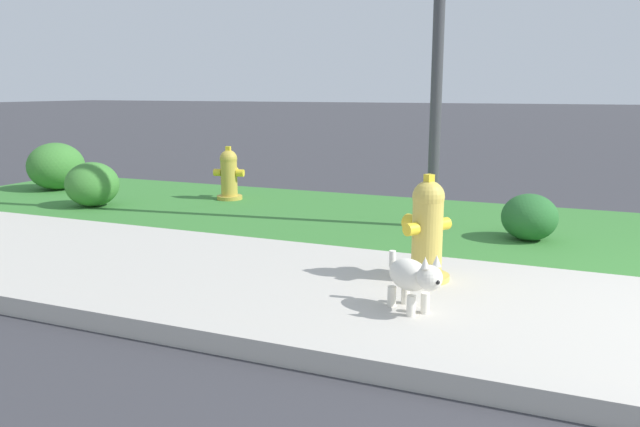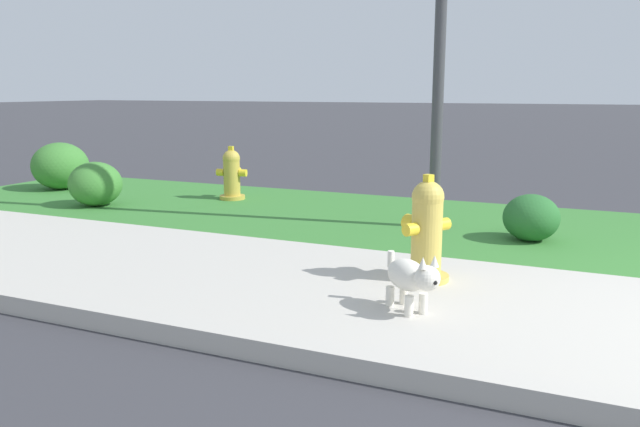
{
  "view_description": "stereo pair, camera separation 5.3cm",
  "coord_description": "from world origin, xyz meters",
  "views": [
    {
      "loc": [
        -1.41,
        -3.83,
        1.35
      ],
      "look_at": [
        -3.26,
        0.57,
        0.4
      ],
      "focal_mm": 35.0,
      "sensor_mm": 36.0,
      "label": 1
    },
    {
      "loc": [
        -1.36,
        -3.81,
        1.35
      ],
      "look_at": [
        -3.26,
        0.57,
        0.4
      ],
      "focal_mm": 35.0,
      "sensor_mm": 36.0,
      "label": 2
    }
  ],
  "objects": [
    {
      "name": "fire_hydrant_far_end",
      "position": [
        -5.43,
        2.82,
        0.31
      ],
      "size": [
        0.39,
        0.37,
        0.66
      ],
      "rotation": [
        0.0,
        0.0,
        0.19
      ],
      "color": "gold",
      "rests_on": "ground"
    },
    {
      "name": "shrub_bush_far_verge",
      "position": [
        -8.02,
        2.58,
        0.32
      ],
      "size": [
        0.76,
        0.76,
        0.64
      ],
      "color": "#3D7F33",
      "rests_on": "ground"
    },
    {
      "name": "small_white_dog",
      "position": [
        -2.3,
        -0.26,
        0.23
      ],
      "size": [
        0.42,
        0.38,
        0.4
      ],
      "rotation": [
        0.0,
        0.0,
        5.61
      ],
      "color": "silver",
      "rests_on": "ground"
    },
    {
      "name": "fire_hydrant_mid_block",
      "position": [
        -2.38,
        0.44,
        0.37
      ],
      "size": [
        0.38,
        0.38,
        0.77
      ],
      "rotation": [
        0.0,
        0.0,
        1.0
      ],
      "color": "gold",
      "rests_on": "ground"
    },
    {
      "name": "shrub_bush_mid_verge",
      "position": [
        -1.8,
        2.01,
        0.21
      ],
      "size": [
        0.5,
        0.5,
        0.43
      ],
      "color": "#28662D",
      "rests_on": "ground"
    },
    {
      "name": "shrub_bush_near_lamp",
      "position": [
        -6.67,
        1.79,
        0.26
      ],
      "size": [
        0.61,
        0.61,
        0.52
      ],
      "color": "#3D7F33",
      "rests_on": "ground"
    }
  ]
}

